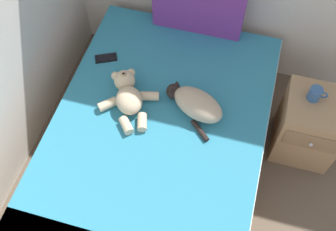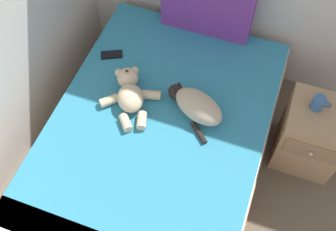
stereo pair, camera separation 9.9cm
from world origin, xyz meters
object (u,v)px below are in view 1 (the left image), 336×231
Objects in this scene: bed at (157,149)px; cat at (195,103)px; nightstand at (308,126)px; patterned_cushion at (199,5)px; teddy_bear at (128,95)px; cell_phone at (106,58)px; mug at (315,94)px.

bed is 4.81× the size of cat.
nightstand is (0.95, 0.43, 0.03)m from bed.
cat is 0.79× the size of nightstand.
patterned_cushion is 1.52× the size of cat.
patterned_cushion is 1.42× the size of teddy_bear.
cat is at bearing -19.79° from cell_phone.
patterned_cushion is at bearing 70.21° from teddy_bear.
patterned_cushion is 0.74m from cat.
nightstand reaches higher than bed.
nightstand is at bearing 12.67° from teddy_bear.
bed is at bearing -152.47° from mug.
cell_phone is (-0.54, -0.46, -0.20)m from patterned_cushion.
nightstand is (1.18, 0.27, -0.28)m from teddy_bear.
bed is 16.77× the size of mug.
nightstand is 4.42× the size of mug.
patterned_cushion is (0.04, 0.92, 0.45)m from bed.
patterned_cushion reaches higher than mug.
mug reaches higher than bed.
bed is at bearing -131.79° from cat.
cat is at bearing 6.36° from teddy_bear.
cell_phone is 1.37× the size of mug.
nightstand is at bearing 24.57° from bed.
patterned_cushion is 1.20× the size of nightstand.
bed is 1.03m from patterned_cushion.
mug is at bearing 14.85° from teddy_bear.
cat is at bearing -163.90° from nightstand.
patterned_cushion is at bearing 40.64° from cell_phone.
mug is (-0.05, 0.03, 0.31)m from nightstand.
cat is (0.15, -0.71, -0.14)m from patterned_cushion.
bed is 3.79× the size of nightstand.
mug is (0.90, 0.47, 0.34)m from bed.
teddy_bear reaches higher than bed.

